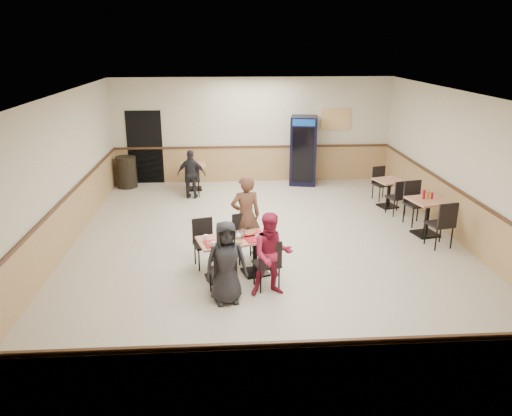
{
  "coord_description": "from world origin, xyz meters",
  "views": [
    {
      "loc": [
        -0.84,
        -9.3,
        3.96
      ],
      "look_at": [
        -0.27,
        -0.5,
        0.99
      ],
      "focal_mm": 35.0,
      "sensor_mm": 36.0,
      "label": 1
    }
  ],
  "objects": [
    {
      "name": "ground",
      "position": [
        0.0,
        0.0,
        0.0
      ],
      "size": [
        10.0,
        10.0,
        0.0
      ],
      "primitive_type": "plane",
      "color": "beige",
      "rests_on": "ground"
    },
    {
      "name": "room_shell",
      "position": [
        1.78,
        2.55,
        0.58
      ],
      "size": [
        10.0,
        10.0,
        10.0
      ],
      "color": "silver",
      "rests_on": "ground"
    },
    {
      "name": "main_table",
      "position": [
        -0.65,
        -1.3,
        0.48
      ],
      "size": [
        1.47,
        1.0,
        0.72
      ],
      "rotation": [
        0.0,
        0.0,
        0.27
      ],
      "color": "black",
      "rests_on": "ground"
    },
    {
      "name": "main_chairs",
      "position": [
        -0.69,
        -1.31,
        0.45
      ],
      "size": [
        1.56,
        1.83,
        0.91
      ],
      "rotation": [
        0.0,
        0.0,
        0.27
      ],
      "color": "black",
      "rests_on": "ground"
    },
    {
      "name": "diner_woman_left",
      "position": [
        -0.84,
        -2.2,
        0.68
      ],
      "size": [
        0.73,
        0.54,
        1.36
      ],
      "primitive_type": "imported",
      "rotation": [
        0.0,
        0.0,
        0.17
      ],
      "color": "black",
      "rests_on": "ground"
    },
    {
      "name": "diner_woman_right",
      "position": [
        -0.11,
        -1.99,
        0.7
      ],
      "size": [
        0.72,
        0.59,
        1.4
      ],
      "primitive_type": "imported",
      "rotation": [
        0.0,
        0.0,
        0.09
      ],
      "color": "maroon",
      "rests_on": "ground"
    },
    {
      "name": "diner_man_opposite",
      "position": [
        -0.45,
        -0.41,
        0.8
      ],
      "size": [
        0.65,
        0.5,
        1.6
      ],
      "primitive_type": "imported",
      "rotation": [
        0.0,
        0.0,
        3.35
      ],
      "color": "brown",
      "rests_on": "ground"
    },
    {
      "name": "lone_diner",
      "position": [
        -1.7,
        3.39,
        0.64
      ],
      "size": [
        0.79,
        0.43,
        1.28
      ],
      "primitive_type": "imported",
      "rotation": [
        0.0,
        0.0,
        2.98
      ],
      "color": "black",
      "rests_on": "ground"
    },
    {
      "name": "tabletop_clutter",
      "position": [
        -0.63,
        -1.34,
        0.74
      ],
      "size": [
        1.2,
        0.82,
        0.12
      ],
      "rotation": [
        0.0,
        0.0,
        0.27
      ],
      "color": "#AD0B1B",
      "rests_on": "main_table"
    },
    {
      "name": "side_table_near",
      "position": [
        3.44,
        0.41,
        0.53
      ],
      "size": [
        0.88,
        0.88,
        0.79
      ],
      "rotation": [
        0.0,
        0.0,
        0.22
      ],
      "color": "black",
      "rests_on": "ground"
    },
    {
      "name": "side_table_near_chair_south",
      "position": [
        3.44,
        -0.22,
        0.5
      ],
      "size": [
        0.55,
        0.55,
        1.0
      ],
      "primitive_type": null,
      "rotation": [
        0.0,
        0.0,
        3.36
      ],
      "color": "black",
      "rests_on": "ground"
    },
    {
      "name": "side_table_near_chair_north",
      "position": [
        3.44,
        1.04,
        0.5
      ],
      "size": [
        0.55,
        0.55,
        1.0
      ],
      "primitive_type": null,
      "rotation": [
        0.0,
        0.0,
        0.22
      ],
      "color": "black",
      "rests_on": "ground"
    },
    {
      "name": "side_table_far",
      "position": [
        3.23,
        2.33,
        0.47
      ],
      "size": [
        0.81,
        0.81,
        0.7
      ],
      "rotation": [
        0.0,
        0.0,
        0.29
      ],
      "color": "black",
      "rests_on": "ground"
    },
    {
      "name": "side_table_far_chair_south",
      "position": [
        3.23,
        1.77,
        0.44
      ],
      "size": [
        0.51,
        0.51,
        0.89
      ],
      "primitive_type": null,
      "rotation": [
        0.0,
        0.0,
        3.43
      ],
      "color": "black",
      "rests_on": "ground"
    },
    {
      "name": "side_table_far_chair_north",
      "position": [
        3.23,
        2.89,
        0.44
      ],
      "size": [
        0.51,
        0.51,
        0.89
      ],
      "primitive_type": null,
      "rotation": [
        0.0,
        0.0,
        0.29
      ],
      "color": "black",
      "rests_on": "ground"
    },
    {
      "name": "condiment_caddy",
      "position": [
        3.41,
        0.46,
        0.88
      ],
      "size": [
        0.23,
        0.06,
        0.2
      ],
      "color": "#A90C20",
      "rests_on": "side_table_near"
    },
    {
      "name": "back_table",
      "position": [
        -1.7,
        4.2,
        0.47
      ],
      "size": [
        0.72,
        0.72,
        0.71
      ],
      "rotation": [
        0.0,
        0.0,
        0.08
      ],
      "color": "black",
      "rests_on": "ground"
    },
    {
      "name": "back_table_chair_lone",
      "position": [
        -1.7,
        3.63,
        0.45
      ],
      "size": [
        0.45,
        0.45,
        0.9
      ],
      "primitive_type": null,
      "rotation": [
        0.0,
        0.0,
        3.22
      ],
      "color": "black",
      "rests_on": "ground"
    },
    {
      "name": "pepsi_cooler",
      "position": [
        1.43,
        4.59,
        0.98
      ],
      "size": [
        0.87,
        0.87,
        1.95
      ],
      "rotation": [
        0.0,
        0.0,
        -0.2
      ],
      "color": "black",
      "rests_on": "ground"
    },
    {
      "name": "trash_bin",
      "position": [
        -3.6,
        4.55,
        0.44
      ],
      "size": [
        0.56,
        0.56,
        0.88
      ],
      "primitive_type": "cylinder",
      "color": "black",
      "rests_on": "ground"
    }
  ]
}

